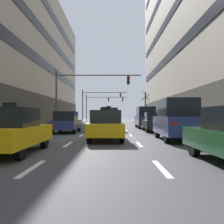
{
  "coord_description": "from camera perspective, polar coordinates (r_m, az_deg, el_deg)",
  "views": [
    {
      "loc": [
        0.39,
        -14.1,
        1.36
      ],
      "look_at": [
        0.48,
        12.18,
        1.69
      ],
      "focal_mm": 38.34,
      "sensor_mm": 36.0,
      "label": 1
    }
  ],
  "objects": [
    {
      "name": "ground_plane",
      "position": [
        14.17,
        -1.78,
        -6.23
      ],
      "size": [
        120.0,
        120.0,
        0.0
      ],
      "primitive_type": "plane",
      "color": "#424247"
    },
    {
      "name": "sidewalk_right",
      "position": [
        15.4,
        23.05,
        -5.47
      ],
      "size": [
        3.0,
        80.0,
        0.14
      ],
      "primitive_type": "cube",
      "color": "gray",
      "rests_on": "ground"
    },
    {
      "name": "lane_stripe_l1_s2",
      "position": [
        6.57,
        -18.7,
        -12.57
      ],
      "size": [
        0.16,
        2.0,
        0.01
      ],
      "primitive_type": "cube",
      "color": "silver",
      "rests_on": "ground"
    },
    {
      "name": "lane_stripe_l1_s3",
      "position": [
        11.37,
        -10.6,
        -7.56
      ],
      "size": [
        0.16,
        2.0,
        0.01
      ],
      "primitive_type": "cube",
      "color": "silver",
      "rests_on": "ground"
    },
    {
      "name": "lane_stripe_l1_s4",
      "position": [
        16.29,
        -7.41,
        -5.49
      ],
      "size": [
        0.16,
        2.0,
        0.01
      ],
      "primitive_type": "cube",
      "color": "silver",
      "rests_on": "ground"
    },
    {
      "name": "lane_stripe_l1_s5",
      "position": [
        21.24,
        -5.71,
        -4.38
      ],
      "size": [
        0.16,
        2.0,
        0.01
      ],
      "primitive_type": "cube",
      "color": "silver",
      "rests_on": "ground"
    },
    {
      "name": "lane_stripe_l1_s6",
      "position": [
        26.22,
        -4.65,
        -3.69
      ],
      "size": [
        0.16,
        2.0,
        0.01
      ],
      "primitive_type": "cube",
      "color": "silver",
      "rests_on": "ground"
    },
    {
      "name": "lane_stripe_l1_s7",
      "position": [
        31.2,
        -3.94,
        -3.22
      ],
      "size": [
        0.16,
        2.0,
        0.01
      ],
      "primitive_type": "cube",
      "color": "silver",
      "rests_on": "ground"
    },
    {
      "name": "lane_stripe_l1_s8",
      "position": [
        36.19,
        -3.42,
        -2.88
      ],
      "size": [
        0.16,
        2.0,
        0.01
      ],
      "primitive_type": "cube",
      "color": "silver",
      "rests_on": "ground"
    },
    {
      "name": "lane_stripe_l1_s9",
      "position": [
        41.18,
        -3.03,
        -2.62
      ],
      "size": [
        0.16,
        2.0,
        0.01
      ],
      "primitive_type": "cube",
      "color": "silver",
      "rests_on": "ground"
    },
    {
      "name": "lane_stripe_l1_s10",
      "position": [
        46.17,
        -2.72,
        -2.41
      ],
      "size": [
        0.16,
        2.0,
        0.01
      ],
      "primitive_type": "cube",
      "color": "silver",
      "rests_on": "ground"
    },
    {
      "name": "lane_stripe_l2_s2",
      "position": [
        6.38,
        11.48,
        -12.97
      ],
      "size": [
        0.16,
        2.0,
        0.01
      ],
      "primitive_type": "cube",
      "color": "silver",
      "rests_on": "ground"
    },
    {
      "name": "lane_stripe_l2_s3",
      "position": [
        11.26,
        6.28,
        -7.63
      ],
      "size": [
        0.16,
        2.0,
        0.01
      ],
      "primitive_type": "cube",
      "color": "silver",
      "rests_on": "ground"
    },
    {
      "name": "lane_stripe_l2_s4",
      "position": [
        16.21,
        4.28,
        -5.52
      ],
      "size": [
        0.16,
        2.0,
        0.01
      ],
      "primitive_type": "cube",
      "color": "silver",
      "rests_on": "ground"
    },
    {
      "name": "lane_stripe_l2_s5",
      "position": [
        21.18,
        3.22,
        -4.4
      ],
      "size": [
        0.16,
        2.0,
        0.01
      ],
      "primitive_type": "cube",
      "color": "silver",
      "rests_on": "ground"
    },
    {
      "name": "lane_stripe_l2_s6",
      "position": [
        26.17,
        2.57,
        -3.7
      ],
      "size": [
        0.16,
        2.0,
        0.01
      ],
      "primitive_type": "cube",
      "color": "silver",
      "rests_on": "ground"
    },
    {
      "name": "lane_stripe_l2_s7",
      "position": [
        31.16,
        2.13,
        -3.22
      ],
      "size": [
        0.16,
        2.0,
        0.01
      ],
      "primitive_type": "cube",
      "color": "silver",
      "rests_on": "ground"
    },
    {
      "name": "lane_stripe_l2_s8",
      "position": [
        36.15,
        1.81,
        -2.88
      ],
      "size": [
        0.16,
        2.0,
        0.01
      ],
      "primitive_type": "cube",
      "color": "silver",
      "rests_on": "ground"
    },
    {
      "name": "lane_stripe_l2_s9",
      "position": [
        41.14,
        1.56,
        -2.62
      ],
      "size": [
        0.16,
        2.0,
        0.01
      ],
      "primitive_type": "cube",
      "color": "silver",
      "rests_on": "ground"
    },
    {
      "name": "lane_stripe_l2_s10",
      "position": [
        46.14,
        1.37,
        -2.42
      ],
      "size": [
        0.16,
        2.0,
        0.01
      ],
      "primitive_type": "cube",
      "color": "silver",
      "rests_on": "ground"
    },
    {
      "name": "taxi_driving_0",
      "position": [
        21.81,
        -1.01,
        -1.67
      ],
      "size": [
        1.92,
        4.23,
        2.18
      ],
      "color": "black",
      "rests_on": "ground"
    },
    {
      "name": "taxi_driving_1",
      "position": [
        9.2,
        -23.04,
        -4.16
      ],
      "size": [
        1.82,
        4.32,
        1.79
      ],
      "color": "black",
      "rests_on": "ground"
    },
    {
      "name": "taxi_driving_2",
      "position": [
        28.66,
        -0.87,
        -1.37
      ],
      "size": [
        1.82,
        4.31,
        2.26
      ],
      "color": "black",
      "rests_on": "ground"
    },
    {
      "name": "taxi_driving_3",
      "position": [
        12.82,
        -1.7,
        -3.25
      ],
      "size": [
        1.86,
        4.32,
        1.79
      ],
      "color": "black",
      "rests_on": "ground"
    },
    {
      "name": "taxi_driving_4",
      "position": [
        35.31,
        -0.92,
        -1.26
      ],
      "size": [
        1.97,
        4.36,
        2.25
      ],
      "color": "black",
      "rests_on": "ground"
    },
    {
      "name": "car_driving_5",
      "position": [
        18.88,
        -11.01,
        -2.39
      ],
      "size": [
        1.83,
        4.37,
        1.64
      ],
      "color": "black",
      "rests_on": "ground"
    },
    {
      "name": "car_parked_1",
      "position": [
        13.33,
        15.04,
        -1.8
      ],
      "size": [
        2.02,
        4.62,
        2.22
      ],
      "color": "black",
      "rests_on": "ground"
    },
    {
      "name": "car_parked_2",
      "position": [
        19.89,
        9.95,
        -2.41
      ],
      "size": [
        1.86,
        4.22,
        1.57
      ],
      "color": "black",
      "rests_on": "ground"
    },
    {
      "name": "car_parked_3",
      "position": [
        25.03,
        7.85,
        -1.31
      ],
      "size": [
        1.93,
        4.59,
        2.22
      ],
      "color": "black",
      "rests_on": "ground"
    },
    {
      "name": "traffic_signal_0",
      "position": [
        24.84,
        -7.02,
        5.8
      ],
      "size": [
        8.81,
        0.35,
        5.81
      ],
      "color": "#4C4C51",
      "rests_on": "sidewalk_left"
    },
    {
      "name": "traffic_signal_1",
      "position": [
        46.59,
        -3.89,
        2.98
      ],
      "size": [
        8.78,
        0.34,
        6.06
      ],
      "color": "#4C4C51",
      "rests_on": "sidewalk_left"
    },
    {
      "name": "traffic_signal_2",
      "position": [
        53.34,
        -2.81,
        2.37
      ],
      "size": [
        9.13,
        0.34,
        5.86
      ],
      "color": "#4C4C51",
      "rests_on": "sidewalk_left"
    },
    {
      "name": "street_tree_0",
      "position": [
        41.55,
        7.78,
        1.46
      ],
      "size": [
        1.62,
        1.55,
        5.26
      ],
      "color": "#4C3823",
      "rests_on": "sidewalk_right"
    }
  ]
}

